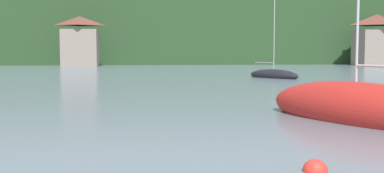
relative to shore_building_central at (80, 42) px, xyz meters
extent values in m
cube|color=#264223|center=(11.99, 26.28, 2.26)|extent=(352.00, 40.56, 12.02)
ellipsoid|color=#264223|center=(39.65, 36.42, 0.46)|extent=(246.40, 28.39, 22.11)
cube|color=gray|center=(0.00, 0.00, -0.88)|extent=(5.41, 4.00, 5.72)
pyramid|color=brown|center=(0.00, 0.00, 3.28)|extent=(5.68, 4.20, 1.40)
cube|color=gray|center=(47.97, 0.60, -0.84)|extent=(6.38, 5.21, 5.80)
pyramid|color=brown|center=(47.97, 0.60, 3.75)|extent=(6.70, 5.47, 1.82)
ellipsoid|color=black|center=(22.11, -31.01, -3.49)|extent=(4.48, 5.50, 1.14)
cylinder|color=#B7B7BC|center=(22.11, -31.01, 0.38)|extent=(0.07, 0.07, 7.12)
cylinder|color=#ADADB2|center=(21.44, -30.06, -2.32)|extent=(1.38, 1.95, 0.06)
ellipsoid|color=red|center=(18.06, -57.61, -3.28)|extent=(6.02, 8.56, 2.07)
sphere|color=red|center=(13.89, -64.79, -3.75)|extent=(0.57, 0.57, 0.57)
camera|label=1|loc=(10.14, -74.96, -1.00)|focal=44.62mm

